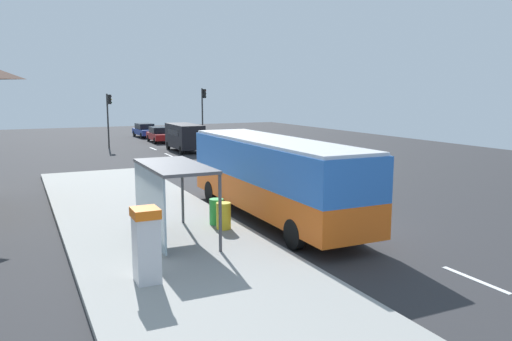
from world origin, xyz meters
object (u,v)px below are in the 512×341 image
at_px(bus, 272,174).
at_px(bus_shelter, 165,183).
at_px(traffic_light_far_side, 109,112).
at_px(recycling_bin_green, 216,212).
at_px(sedan_far, 145,130).
at_px(ticket_machine, 146,244).
at_px(sedan_near, 160,134).
at_px(traffic_light_near_side, 203,108).
at_px(white_van, 185,136).
at_px(recycling_bin_yellow, 224,216).

distance_m(bus, bus_shelter, 4.94).
bearing_deg(traffic_light_far_side, recycling_bin_green, -92.15).
height_order(sedan_far, ticket_machine, ticket_machine).
height_order(sedan_far, recycling_bin_green, sedan_far).
bearing_deg(sedan_near, bus, -97.08).
height_order(bus, traffic_light_far_side, traffic_light_far_side).
relative_size(bus, sedan_far, 2.46).
bearing_deg(traffic_light_near_side, white_van, -126.53).
bearing_deg(ticket_machine, sedan_far, 76.86).
distance_m(sedan_far, traffic_light_far_side, 11.27).
relative_size(traffic_light_far_side, bus_shelter, 1.21).
height_order(sedan_near, bus_shelter, bus_shelter).
height_order(recycling_bin_yellow, traffic_light_near_side, traffic_light_near_side).
bearing_deg(sedan_far, recycling_bin_yellow, -99.31).
relative_size(bus, traffic_light_far_side, 2.28).
relative_size(white_van, traffic_light_near_side, 0.98).
relative_size(bus, white_van, 2.11).
relative_size(sedan_near, recycling_bin_yellow, 4.68).
bearing_deg(ticket_machine, recycling_bin_green, 51.28).
height_order(sedan_far, recycling_bin_yellow, sedan_far).
distance_m(bus, sedan_far, 38.82).
bearing_deg(recycling_bin_green, sedan_near, 78.75).
height_order(sedan_near, recycling_bin_yellow, sedan_near).
relative_size(traffic_light_near_side, traffic_light_far_side, 1.10).
distance_m(white_van, recycling_bin_green, 24.95).
bearing_deg(recycling_bin_yellow, traffic_light_near_side, 71.66).
height_order(ticket_machine, traffic_light_near_side, traffic_light_near_side).
relative_size(white_van, bus_shelter, 1.31).
bearing_deg(recycling_bin_yellow, bus_shelter, -168.24).
distance_m(white_van, recycling_bin_yellow, 25.62).
distance_m(sedan_near, traffic_light_near_side, 5.90).
xyz_separation_m(traffic_light_far_side, bus_shelter, (-3.31, -30.51, -1.13)).
bearing_deg(recycling_bin_green, white_van, 75.13).
xyz_separation_m(white_van, traffic_light_far_side, (-5.30, 5.25, 1.88)).
height_order(bus, ticket_machine, bus).
distance_m(sedan_far, ticket_machine, 44.68).
xyz_separation_m(ticket_machine, traffic_light_far_side, (4.76, 33.91, 2.06)).
xyz_separation_m(recycling_bin_yellow, traffic_light_near_side, (9.70, 29.25, 2.87)).
height_order(traffic_light_near_side, bus_shelter, traffic_light_near_side).
distance_m(bus, sedan_near, 32.60).
xyz_separation_m(sedan_near, traffic_light_near_side, (3.19, -4.14, 2.74)).
bearing_deg(bus, white_van, 80.65).
xyz_separation_m(ticket_machine, recycling_bin_green, (3.66, 4.56, -0.52)).
bearing_deg(sedan_far, traffic_light_far_side, -119.36).
relative_size(ticket_machine, bus_shelter, 0.48).
bearing_deg(recycling_bin_yellow, white_van, 75.53).
bearing_deg(traffic_light_near_side, bus, -104.34).
xyz_separation_m(white_van, recycling_bin_green, (-6.40, -24.10, -0.69)).
height_order(sedan_near, traffic_light_near_side, traffic_light_near_side).
xyz_separation_m(ticket_machine, bus_shelter, (1.45, 3.40, 0.93)).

